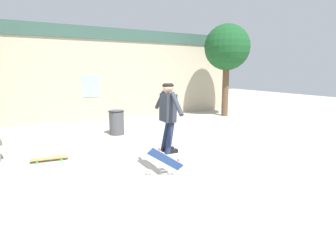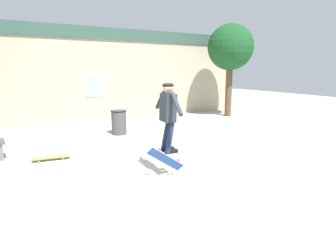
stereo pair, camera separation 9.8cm
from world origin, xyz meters
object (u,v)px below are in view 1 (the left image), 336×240
tree_right (227,48)px  skateboard_resting (49,158)px  skateboard_flipping (166,159)px  trash_bin (117,122)px  skater (168,111)px

tree_right → skateboard_resting: 9.01m
tree_right → skateboard_flipping: (-5.94, -5.30, -2.73)m
skateboard_flipping → skateboard_resting: bearing=138.8°
tree_right → trash_bin: tree_right is taller
skater → skateboard_flipping: size_ratio=1.94×
skater → skateboard_resting: 3.24m
trash_bin → skateboard_flipping: size_ratio=1.14×
trash_bin → skateboard_resting: 2.91m
skater → skateboard_resting: size_ratio=1.63×
skateboard_flipping → trash_bin: bearing=93.8°
skater → skateboard_resting: (-2.06, 2.14, -1.28)m
tree_right → skateboard_resting: tree_right is taller
trash_bin → skateboard_resting: (-2.22, -1.84, -0.36)m
skateboard_flipping → skateboard_resting: size_ratio=0.84×
trash_bin → skateboard_flipping: (-0.26, -4.07, -0.03)m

